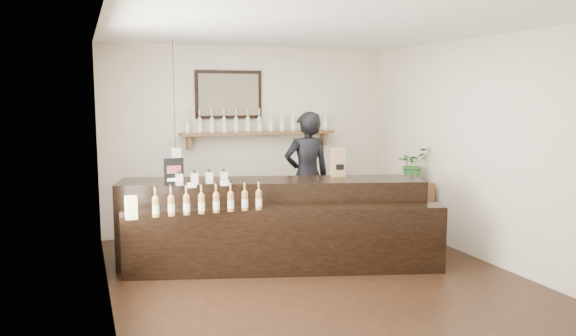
# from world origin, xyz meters

# --- Properties ---
(ground) EXTENTS (5.00, 5.00, 0.00)m
(ground) POSITION_xyz_m (0.00, 0.00, 0.00)
(ground) COLOR black
(ground) RESTS_ON ground
(room_shell) EXTENTS (5.00, 5.00, 5.00)m
(room_shell) POSITION_xyz_m (0.00, 0.00, 1.70)
(room_shell) COLOR beige
(room_shell) RESTS_ON ground
(back_wall_decor) EXTENTS (2.66, 0.96, 1.69)m
(back_wall_decor) POSITION_xyz_m (-0.14, 2.37, 1.75)
(back_wall_decor) COLOR brown
(back_wall_decor) RESTS_ON ground
(counter) EXTENTS (3.76, 2.01, 1.21)m
(counter) POSITION_xyz_m (-0.27, 0.56, 0.49)
(counter) COLOR black
(counter) RESTS_ON ground
(promo_sign) EXTENTS (0.23, 0.03, 0.32)m
(promo_sign) POSITION_xyz_m (-1.47, 0.69, 1.20)
(promo_sign) COLOR black
(promo_sign) RESTS_ON counter
(paper_bag) EXTENTS (0.19, 0.15, 0.36)m
(paper_bag) POSITION_xyz_m (0.61, 0.65, 1.22)
(paper_bag) COLOR olive
(paper_bag) RESTS_ON counter
(tape_dispenser) EXTENTS (0.13, 0.05, 0.11)m
(tape_dispenser) POSITION_xyz_m (0.61, 0.67, 1.08)
(tape_dispenser) COLOR #1854A8
(tape_dispenser) RESTS_ON counter
(side_cabinet) EXTENTS (0.50, 0.64, 0.85)m
(side_cabinet) POSITION_xyz_m (2.00, 1.09, 0.42)
(side_cabinet) COLOR brown
(side_cabinet) RESTS_ON ground
(potted_plant) EXTENTS (0.56, 0.53, 0.48)m
(potted_plant) POSITION_xyz_m (2.00, 1.09, 1.09)
(potted_plant) COLOR #2C6729
(potted_plant) RESTS_ON side_cabinet
(shopkeeper) EXTENTS (0.78, 0.53, 2.09)m
(shopkeeper) POSITION_xyz_m (0.55, 1.55, 1.04)
(shopkeeper) COLOR black
(shopkeeper) RESTS_ON ground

